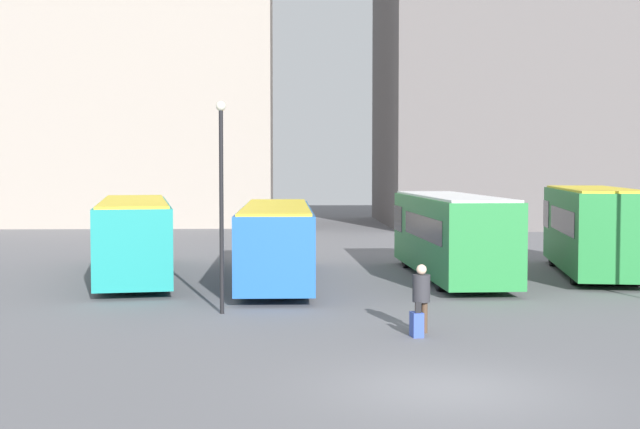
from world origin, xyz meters
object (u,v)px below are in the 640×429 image
(suitcase, at_px, (417,324))
(lamp_post_0, at_px, (221,190))
(bus_1, at_px, (276,239))
(traveler, at_px, (421,292))
(bus_3, at_px, (593,228))
(bus_0, at_px, (134,235))
(bus_2, at_px, (450,233))

(suitcase, xyz_separation_m, lamp_post_0, (-5.00, 3.62, 3.19))
(bus_1, bearing_deg, traveler, -160.16)
(suitcase, bearing_deg, bus_1, 9.88)
(bus_1, bearing_deg, lamp_post_0, 168.52)
(bus_3, distance_m, suitcase, 14.95)
(traveler, distance_m, suitcase, 0.88)
(traveler, relative_size, suitcase, 1.97)
(bus_0, height_order, bus_1, bus_0)
(bus_1, xyz_separation_m, bus_3, (12.10, 1.38, 0.29))
(bus_3, height_order, traveler, bus_3)
(bus_3, bearing_deg, bus_1, 106.07)
(bus_0, height_order, lamp_post_0, lamp_post_0)
(bus_1, relative_size, suitcase, 14.07)
(bus_3, height_order, lamp_post_0, lamp_post_0)
(suitcase, bearing_deg, lamp_post_0, 45.75)
(bus_1, distance_m, lamp_post_0, 7.58)
(lamp_post_0, bearing_deg, bus_3, 32.25)
(bus_1, relative_size, bus_2, 1.11)
(bus_0, bearing_deg, suitcase, -153.12)
(bus_2, relative_size, lamp_post_0, 1.86)
(bus_0, height_order, traveler, bus_0)
(bus_3, bearing_deg, traveler, 153.95)
(bus_2, bearing_deg, bus_1, 93.96)
(bus_2, bearing_deg, bus_3, -84.55)
(bus_0, bearing_deg, bus_2, -103.02)
(lamp_post_0, bearing_deg, suitcase, -35.96)
(bus_3, xyz_separation_m, lamp_post_0, (-13.55, -8.55, 1.69))
(bus_2, xyz_separation_m, suitcase, (-2.90, -11.45, -1.38))
(bus_1, xyz_separation_m, bus_2, (6.45, 0.66, 0.17))
(bus_1, height_order, bus_3, bus_3)
(bus_1, xyz_separation_m, suitcase, (3.54, -10.79, -1.21))
(bus_0, height_order, bus_3, bus_3)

